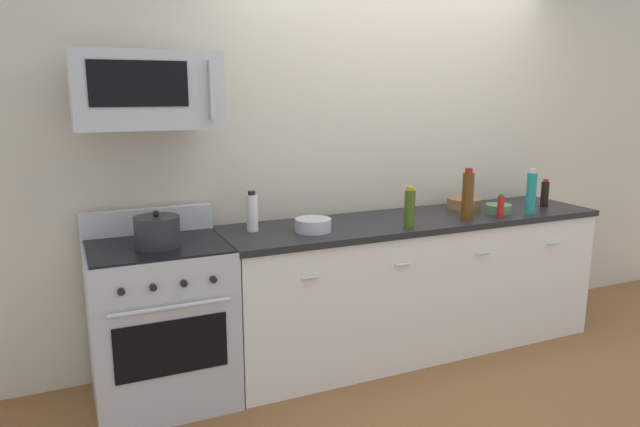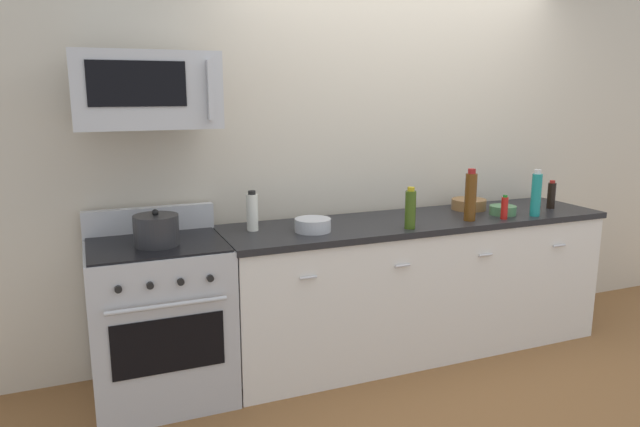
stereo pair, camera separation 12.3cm
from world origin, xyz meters
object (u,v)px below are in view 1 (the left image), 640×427
bottle_vinegar_white (252,212)px  stockpot (157,232)px  bowl_green_glaze (498,209)px  range_oven (161,322)px  bowl_wooden_salad (464,203)px  bottle_soy_sauce_dark (545,194)px  bowl_steel_prep (313,225)px  bottle_olive_oil (410,208)px  bottle_sparkling_teal (531,193)px  bottle_hot_sauce_red (501,206)px  microwave (146,90)px  bottle_wine_amber (468,195)px

bottle_vinegar_white → stockpot: 0.60m
bowl_green_glaze → range_oven: bearing=177.3°
bowl_wooden_salad → bowl_green_glaze: bearing=-65.7°
bottle_soy_sauce_dark → bowl_wooden_salad: 0.60m
bottle_vinegar_white → bowl_steel_prep: bottle_vinegar_white is taller
bottle_olive_oil → bowl_wooden_salad: (0.69, 0.36, -0.08)m
bowl_green_glaze → bowl_steel_prep: 1.38m
range_oven → bottle_sparkling_teal: bottle_sparkling_teal is taller
bottle_olive_oil → bowl_green_glaze: 0.81m
bottle_hot_sauce_red → stockpot: bearing=175.5°
bottle_olive_oil → stockpot: size_ratio=1.06×
bowl_green_glaze → bottle_olive_oil: bearing=-171.5°
microwave → bottle_sparkling_teal: 2.56m
bottle_hot_sauce_red → bowl_green_glaze: (0.09, 0.12, -0.04)m
microwave → bottle_wine_amber: 2.08m
bottle_wine_amber → bowl_steel_prep: bearing=174.2°
microwave → bottle_sparkling_teal: microwave is taller
microwave → bottle_vinegar_white: size_ratio=3.06×
bottle_soy_sauce_dark → range_oven: bearing=178.6°
bottle_sparkling_teal → stockpot: (-2.45, 0.17, -0.06)m
range_oven → bottle_soy_sauce_dark: bottle_soy_sauce_dark is taller
range_oven → bottle_olive_oil: (1.48, -0.23, 0.57)m
bowl_steel_prep → bottle_olive_oil: bearing=-15.2°
bottle_sparkling_teal → bottle_hot_sauce_red: size_ratio=1.97×
range_oven → bottle_sparkling_teal: (2.45, -0.23, 0.60)m
range_oven → stockpot: size_ratio=4.40×
bottle_hot_sauce_red → bowl_steel_prep: 1.30m
range_oven → bottle_wine_amber: bearing=-5.2°
bottle_soy_sauce_dark → bottle_hot_sauce_red: bearing=-163.5°
range_oven → bottle_wine_amber: 2.06m
bottle_sparkling_teal → bottle_olive_oil: bearing=-179.9°
microwave → bowl_wooden_salad: 2.32m
microwave → bottle_vinegar_white: microwave is taller
bottle_soy_sauce_dark → bowl_steel_prep: 1.84m
bottle_soy_sauce_dark → stockpot: (-2.74, 0.01, -0.01)m
microwave → bottle_soy_sauce_dark: 2.84m
range_oven → stockpot: 0.54m
microwave → bottle_wine_amber: size_ratio=2.20×
bowl_wooden_salad → stockpot: 2.19m
bottle_vinegar_white → bottle_sparkling_teal: bottle_sparkling_teal is taller
bottle_vinegar_white → bottle_olive_oil: bearing=-19.2°
bowl_steel_prep → bottle_vinegar_white: bearing=154.3°
bottle_wine_amber → bowl_wooden_salad: bottle_wine_amber is taller
bowl_steel_prep → stockpot: stockpot is taller
bottle_olive_oil → bowl_green_glaze: (0.80, 0.12, -0.09)m
bottle_vinegar_white → bowl_wooden_salad: 1.60m
bowl_wooden_salad → bottle_wine_amber: bearing=-125.5°
bottle_hot_sauce_red → range_oven: bearing=174.1°
range_oven → bowl_wooden_salad: bearing=3.3°
bottle_vinegar_white → bowl_steel_prep: size_ratio=1.12×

